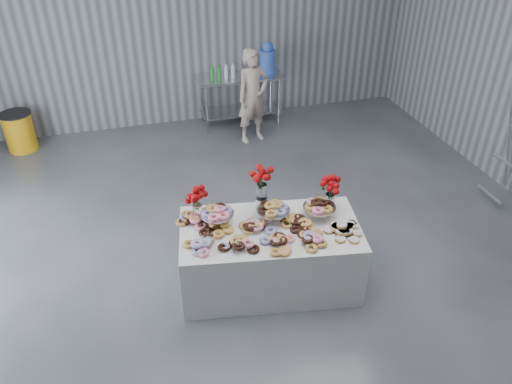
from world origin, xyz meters
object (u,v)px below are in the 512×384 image
prep_table (240,91)px  water_jug (267,59)px  person (253,96)px  trash_barrel (19,132)px  display_table (270,255)px

prep_table → water_jug: water_jug is taller
person → trash_barrel: bearing=152.1°
water_jug → person: (-0.45, -0.69, -0.37)m
water_jug → trash_barrel: size_ratio=0.86×
person → trash_barrel: 3.85m
person → water_jug: bearing=39.0°
display_table → water_jug: water_jug is taller
display_table → trash_barrel: size_ratio=2.96×
display_table → prep_table: size_ratio=1.27×
trash_barrel → person: bearing=-10.4°
prep_table → person: (0.05, -0.69, 0.16)m
water_jug → display_table: bearing=-106.5°
display_table → person: 3.53m
person → trash_barrel: (-3.76, 0.69, -0.46)m
trash_barrel → prep_table: bearing=0.0°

